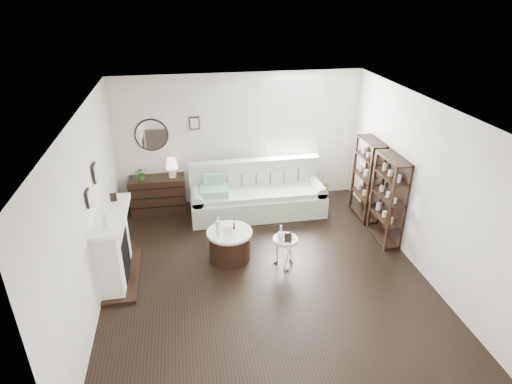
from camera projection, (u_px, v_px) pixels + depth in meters
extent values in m
plane|color=black|center=(265.00, 273.00, 6.93)|extent=(5.50, 5.50, 0.00)
plane|color=white|center=(267.00, 109.00, 5.75)|extent=(5.50, 5.50, 0.00)
plane|color=silver|center=(240.00, 139.00, 8.77)|extent=(5.00, 0.00, 5.00)
plane|color=silver|center=(324.00, 332.00, 3.90)|extent=(5.00, 0.00, 5.00)
plane|color=silver|center=(90.00, 213.00, 5.95)|extent=(0.00, 5.50, 5.50)
plane|color=silver|center=(421.00, 186.00, 6.73)|extent=(0.00, 5.50, 5.50)
cube|color=white|center=(292.00, 125.00, 8.82)|extent=(1.00, 0.02, 1.80)
cube|color=white|center=(293.00, 126.00, 8.77)|extent=(1.15, 0.02, 1.90)
cylinder|color=silver|center=(151.00, 135.00, 8.39)|extent=(0.60, 0.03, 0.60)
cube|color=black|center=(194.00, 123.00, 8.43)|extent=(0.20, 0.03, 0.26)
cube|color=white|center=(113.00, 248.00, 6.59)|extent=(0.34, 1.20, 1.10)
cube|color=black|center=(117.00, 256.00, 6.66)|extent=(0.30, 0.65, 0.70)
cube|color=white|center=(111.00, 216.00, 6.35)|extent=(0.44, 1.35, 0.08)
cube|color=black|center=(123.00, 275.00, 6.83)|extent=(0.50, 1.40, 0.05)
cylinder|color=beige|center=(105.00, 222.00, 5.88)|extent=(0.08, 0.08, 0.22)
cube|color=black|center=(113.00, 197.00, 6.65)|extent=(0.10, 0.03, 0.14)
cube|color=black|center=(88.00, 198.00, 5.80)|extent=(0.03, 0.18, 0.24)
cube|color=black|center=(95.00, 173.00, 6.33)|extent=(0.03, 0.22, 0.28)
cube|color=black|center=(367.00, 179.00, 8.32)|extent=(0.30, 0.80, 1.60)
cylinder|color=tan|center=(370.00, 198.00, 8.21)|extent=(0.08, 0.08, 0.11)
cylinder|color=tan|center=(365.00, 192.00, 8.44)|extent=(0.08, 0.08, 0.11)
cylinder|color=tan|center=(360.00, 187.00, 8.66)|extent=(0.08, 0.08, 0.11)
cylinder|color=tan|center=(372.00, 179.00, 8.04)|extent=(0.08, 0.08, 0.11)
cylinder|color=tan|center=(367.00, 174.00, 8.26)|extent=(0.08, 0.08, 0.11)
cylinder|color=tan|center=(362.00, 169.00, 8.48)|extent=(0.08, 0.08, 0.11)
cylinder|color=tan|center=(375.00, 159.00, 7.86)|extent=(0.08, 0.08, 0.11)
cylinder|color=tan|center=(369.00, 154.00, 8.09)|extent=(0.08, 0.08, 0.11)
cylinder|color=tan|center=(364.00, 150.00, 8.31)|extent=(0.08, 0.08, 0.11)
cube|color=black|center=(388.00, 200.00, 7.52)|extent=(0.30, 0.80, 1.60)
cylinder|color=tan|center=(391.00, 221.00, 7.42)|extent=(0.08, 0.08, 0.11)
cylinder|color=tan|center=(385.00, 214.00, 7.64)|extent=(0.08, 0.08, 0.11)
cylinder|color=tan|center=(379.00, 207.00, 7.86)|extent=(0.08, 0.08, 0.11)
cylinder|color=tan|center=(394.00, 200.00, 7.24)|extent=(0.08, 0.08, 0.11)
cylinder|color=tan|center=(388.00, 194.00, 7.46)|extent=(0.08, 0.08, 0.11)
cylinder|color=tan|center=(381.00, 188.00, 7.69)|extent=(0.08, 0.08, 0.11)
cylinder|color=tan|center=(398.00, 179.00, 7.07)|extent=(0.08, 0.08, 0.11)
cylinder|color=tan|center=(391.00, 173.00, 7.29)|extent=(0.08, 0.08, 0.11)
cylinder|color=tan|center=(384.00, 167.00, 7.51)|extent=(0.08, 0.08, 0.11)
cube|color=#B0BCA8|center=(258.00, 204.00, 8.64)|extent=(2.67, 0.92, 0.43)
cube|color=#B0BCA8|center=(258.00, 193.00, 8.50)|extent=(2.31, 0.74, 0.10)
cube|color=#B0BCA8|center=(255.00, 178.00, 8.78)|extent=(2.67, 0.21, 0.82)
cube|color=#B0BCA8|center=(197.00, 206.00, 8.43)|extent=(0.23, 0.87, 0.53)
cube|color=#B0BCA8|center=(316.00, 197.00, 8.81)|extent=(0.23, 0.87, 0.53)
cube|color=#28936F|center=(214.00, 191.00, 8.29)|extent=(0.58, 0.48, 0.14)
cube|color=brown|center=(314.00, 194.00, 9.12)|extent=(0.60, 0.29, 0.38)
cube|color=black|center=(158.00, 194.00, 8.68)|extent=(1.11, 0.46, 0.74)
cube|color=black|center=(159.00, 207.00, 8.54)|extent=(1.06, 0.01, 0.02)
cube|color=black|center=(158.00, 198.00, 8.46)|extent=(1.06, 0.01, 0.02)
cube|color=black|center=(157.00, 189.00, 8.37)|extent=(1.06, 0.01, 0.01)
imported|color=#205A19|center=(141.00, 174.00, 8.38)|extent=(0.26, 0.23, 0.27)
cylinder|color=black|center=(230.00, 246.00, 7.21)|extent=(0.70, 0.70, 0.49)
cylinder|color=beige|center=(230.00, 232.00, 7.09)|extent=(0.76, 0.76, 0.04)
cylinder|color=silver|center=(285.00, 239.00, 6.94)|extent=(0.41, 0.41, 0.03)
cylinder|color=white|center=(285.00, 241.00, 6.96)|extent=(0.42, 0.42, 0.02)
cylinder|color=white|center=(285.00, 252.00, 7.05)|extent=(0.03, 0.03, 0.47)
cylinder|color=silver|center=(218.00, 226.00, 6.90)|extent=(0.08, 0.08, 0.34)
cube|color=white|center=(227.00, 232.00, 6.86)|extent=(0.16, 0.10, 0.20)
cube|color=black|center=(288.00, 238.00, 6.81)|extent=(0.13, 0.08, 0.16)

